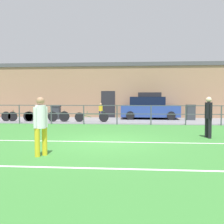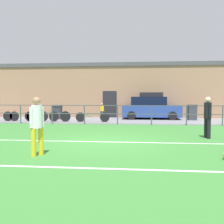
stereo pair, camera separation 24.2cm
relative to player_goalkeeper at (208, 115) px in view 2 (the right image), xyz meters
The scene contains 17 objects.
ground 4.26m from the player_goalkeeper, 161.97° to the right, with size 60.00×44.00×0.04m, color #387A33.
field_line_touchline 4.25m from the player_goalkeeper, 162.41° to the right, with size 36.00×0.11×0.00m, color white.
field_line_hash 6.24m from the player_goalkeeper, 129.82° to the right, with size 36.00×0.11×0.00m, color white.
pavement_strip 8.28m from the player_goalkeeper, 118.70° to the left, with size 48.00×5.00×0.02m, color slate.
perimeter_fence 6.15m from the player_goalkeeper, 129.95° to the left, with size 36.07×0.07×1.15m.
clubhouse_facade 11.67m from the player_goalkeeper, 109.89° to the left, with size 28.00×2.56×4.33m.
player_goalkeeper is the anchor object (origin of this frame).
player_striker 6.60m from the player_goalkeeper, 146.61° to the right, with size 0.30×0.39×1.63m.
spectator_child 10.27m from the player_goalkeeper, 122.01° to the left, with size 0.30×0.20×1.17m.
parked_car_red 8.84m from the player_goalkeeper, 101.94° to the left, with size 4.21×1.86×1.63m.
bicycle_parked_0 10.15m from the player_goalkeeper, 144.30° to the left, with size 2.20×0.04×0.77m.
bicycle_parked_1 13.21m from the player_goalkeeper, 153.37° to the left, with size 2.30×0.04×0.74m.
bicycle_parked_2 12.16m from the player_goalkeeper, 150.85° to the left, with size 2.29×0.04×0.74m.
bicycle_parked_3 10.85m from the player_goalkeeper, 146.92° to the left, with size 2.32×0.04×0.75m.
bicycle_parked_4 8.22m from the player_goalkeeper, 133.83° to the left, with size 2.21×0.04×0.72m.
trash_bin_0 11.60m from the player_goalkeeper, 137.91° to the left, with size 0.64×0.54×0.97m.
trash_bin_1 8.05m from the player_goalkeeper, 82.65° to the left, with size 0.61×0.52×1.07m.
Camera 2 is at (1.23, -9.19, 1.63)m, focal length 41.37 mm.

